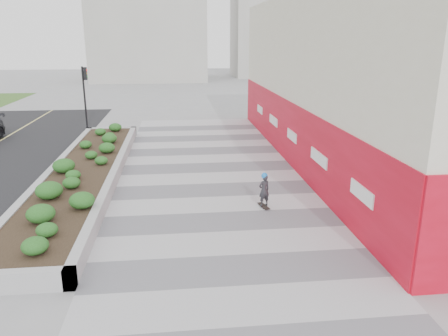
# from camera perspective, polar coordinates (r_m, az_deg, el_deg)

# --- Properties ---
(ground) EXTENTS (160.00, 160.00, 0.00)m
(ground) POSITION_cam_1_polar(r_m,az_deg,el_deg) (13.11, 0.70, -10.13)
(ground) COLOR gray
(ground) RESTS_ON ground
(walkway) EXTENTS (8.00, 36.00, 0.01)m
(walkway) POSITION_cam_1_polar(r_m,az_deg,el_deg) (15.83, -0.62, -5.26)
(walkway) COLOR #A8A8AD
(walkway) RESTS_ON ground
(building) EXTENTS (6.04, 24.08, 8.00)m
(building) POSITION_cam_1_polar(r_m,az_deg,el_deg) (22.34, 16.18, 11.01)
(building) COLOR beige
(building) RESTS_ON ground
(planter) EXTENTS (3.00, 18.00, 0.90)m
(planter) POSITION_cam_1_polar(r_m,az_deg,el_deg) (19.83, -17.84, -0.27)
(planter) COLOR #9E9EA0
(planter) RESTS_ON ground
(traffic_signal_near) EXTENTS (0.33, 0.28, 4.20)m
(traffic_signal_near) POSITION_cam_1_polar(r_m,az_deg,el_deg) (29.86, -17.69, 9.78)
(traffic_signal_near) COLOR black
(traffic_signal_near) RESTS_ON ground
(distant_bldg_north_l) EXTENTS (16.00, 12.00, 20.00)m
(distant_bldg_north_l) POSITION_cam_1_polar(r_m,az_deg,el_deg) (66.85, -9.92, 19.85)
(distant_bldg_north_l) COLOR #ADAAA3
(distant_bldg_north_l) RESTS_ON ground
(manhole_cover) EXTENTS (0.44, 0.44, 0.01)m
(manhole_cover) POSITION_cam_1_polar(r_m,az_deg,el_deg) (15.88, 1.18, -5.20)
(manhole_cover) COLOR #595654
(manhole_cover) RESTS_ON ground
(skateboarder) EXTENTS (0.50, 0.75, 1.33)m
(skateboarder) POSITION_cam_1_polar(r_m,az_deg,el_deg) (15.73, 5.26, -2.87)
(skateboarder) COLOR beige
(skateboarder) RESTS_ON ground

